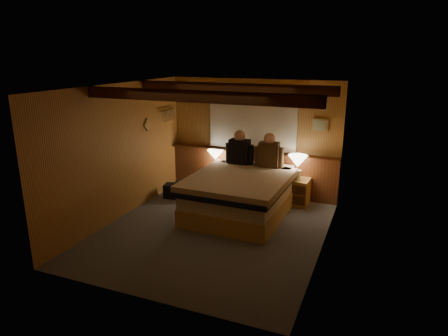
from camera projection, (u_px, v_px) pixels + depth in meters
The scene contains 19 objects.
floor at pixel (213, 231), 6.75m from camera, with size 4.20×4.20×0.00m, color #4E545C.
ceiling at pixel (212, 87), 6.09m from camera, with size 4.20×4.20×0.00m, color gold.
wall_back at pixel (253, 138), 8.29m from camera, with size 3.60×3.60×0.00m, color #CA9448.
wall_left at pixel (120, 152), 7.07m from camera, with size 4.20×4.20×0.00m, color #CA9448.
wall_right at pixel (327, 175), 5.77m from camera, with size 4.20×4.20×0.00m, color #CA9448.
wall_front at pixel (139, 207), 4.55m from camera, with size 3.60×3.60×0.00m, color #CA9448.
wainscot at pixel (252, 171), 8.43m from camera, with size 3.60×0.23×0.94m.
curtain_window at pixel (252, 123), 8.14m from camera, with size 2.18×0.09×1.11m.
ceiling_beams at pixel (216, 92), 6.25m from camera, with size 3.60×1.65×0.16m.
coat_rail at pixel (167, 114), 8.31m from camera, with size 0.05×0.55×0.24m.
framed_print at pixel (320, 125), 7.68m from camera, with size 0.30×0.04×0.25m.
bed at pixel (241, 194), 7.37m from camera, with size 1.75×2.24×0.75m.
nightstand_left at pixel (213, 181), 8.54m from camera, with size 0.49×0.46×0.49m.
nightstand_right at pixel (297, 192), 7.88m from camera, with size 0.48×0.43×0.52m.
lamp_left at pixel (215, 156), 8.39m from camera, with size 0.34×0.34×0.45m.
lamp_right at pixel (298, 163), 7.68m from camera, with size 0.37×0.37×0.49m.
person_left at pixel (240, 150), 7.96m from camera, with size 0.59×0.23×0.71m.
person_right at pixel (269, 153), 7.74m from camera, with size 0.58×0.25×0.70m.
duffel_bag at pixel (176, 191), 8.26m from camera, with size 0.52×0.37×0.34m.
Camera 1 is at (2.50, -5.67, 2.90)m, focal length 32.00 mm.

